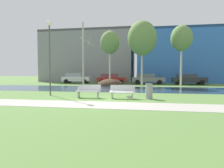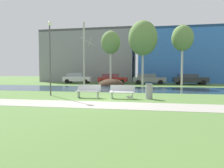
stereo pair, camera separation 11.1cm
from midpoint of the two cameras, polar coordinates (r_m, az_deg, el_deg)
The scene contains 19 objects.
ground_plane at distance 22.60m, azimuth 2.83°, elevation -1.09°, with size 120.00×120.00×0.00m, color #517538.
paved_path_strip at distance 11.03m, azimuth -5.23°, elevation -5.61°, with size 60.00×2.35×0.01m, color #9E998E.
river_band at distance 21.26m, azimuth 2.36°, elevation -1.35°, with size 80.00×7.47×0.01m, color #284256.
soil_mound at distance 26.77m, azimuth -0.56°, elevation -0.42°, with size 3.38×3.32×1.71m, color #423021.
bench_left at distance 13.94m, azimuth -6.66°, elevation -1.84°, with size 1.61×0.60×0.87m.
bench_right at distance 13.46m, azimuth 2.57°, elevation -2.01°, with size 1.61×0.60×0.87m.
trash_bin at distance 13.49m, azimuth 9.81°, elevation -1.92°, with size 0.47×0.47×0.96m.
seagull at distance 13.35m, azimuth 4.62°, elevation -3.52°, with size 0.46×0.17×0.27m.
streetlamp at distance 16.02m, azimuth -16.82°, elevation 9.86°, with size 0.32×0.32×5.38m.
birch_far_left at distance 28.12m, azimuth -7.91°, elevation 8.34°, with size 1.54×2.54×8.28m.
birch_left at distance 27.27m, azimuth -0.72°, elevation 11.18°, with size 2.43×2.43×7.07m.
birch_center_left at distance 26.41m, azimuth 8.08°, elevation 12.23°, with size 3.53×3.53×7.98m.
birch_center at distance 27.04m, azimuth 18.30°, elevation 11.70°, with size 2.58×2.58×7.44m.
parked_van_nearest_white at distance 32.93m, azimuth -9.82°, elevation 1.66°, with size 4.46×2.19×1.60m.
parked_sedan_second_red at distance 31.38m, azimuth -0.30°, elevation 1.54°, with size 4.45×2.26×1.47m.
parked_hatch_third_grey at distance 30.38m, azimuth 9.52°, elevation 1.47°, with size 4.71×2.31×1.50m.
parked_wagon_fourth_dark at distance 30.91m, azimuth 20.00°, elevation 1.33°, with size 4.63×2.31×1.47m.
building_grey_warehouse at distance 39.95m, azimuth -6.38°, elevation 7.38°, with size 16.59×7.64×9.21m.
building_blue_store at distance 37.53m, azimuth 19.65°, elevation 7.15°, with size 16.23×7.20×8.79m.
Camera 1 is at (2.87, -12.35, 1.70)m, focal length 33.59 mm.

